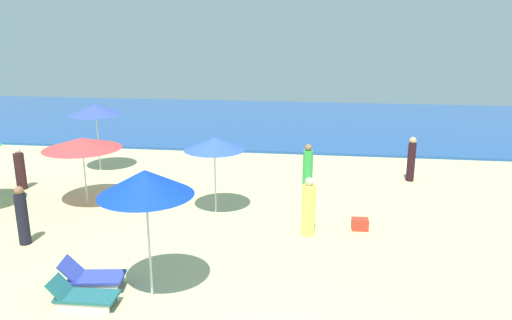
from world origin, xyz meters
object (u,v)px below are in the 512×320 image
(lounge_chair_5_0, at_px, (82,296))
(lounge_chair_5_1, at_px, (92,277))
(umbrella_3, at_px, (95,110))
(umbrella_5, at_px, (145,183))
(beachgoer_1, at_px, (20,170))
(umbrella_0, at_px, (82,143))
(umbrella_4, at_px, (214,144))
(cooler_box_0, at_px, (360,224))
(beachgoer_2, at_px, (308,168))
(beachgoer_5, at_px, (309,208))
(beachgoer_3, at_px, (411,160))
(beachgoer_4, at_px, (22,217))

(lounge_chair_5_0, bearing_deg, lounge_chair_5_1, 7.89)
(umbrella_3, bearing_deg, umbrella_5, -59.45)
(umbrella_3, bearing_deg, beachgoer_1, -123.82)
(umbrella_0, relative_size, lounge_chair_5_0, 1.77)
(umbrella_4, xyz_separation_m, lounge_chair_5_1, (-1.73, -4.90, -1.91))
(cooler_box_0, bearing_deg, beachgoer_1, 167.40)
(umbrella_0, bearing_deg, beachgoer_2, 19.37)
(umbrella_4, distance_m, umbrella_5, 5.02)
(lounge_chair_5_0, bearing_deg, beachgoer_5, -48.66)
(umbrella_3, xyz_separation_m, umbrella_5, (5.25, -8.89, 0.09))
(umbrella_5, xyz_separation_m, lounge_chair_5_0, (-1.29, -0.58, -2.33))
(umbrella_5, xyz_separation_m, beachgoer_3, (6.85, 9.13, -1.73))
(beachgoer_1, height_order, beachgoer_4, beachgoer_4)
(beachgoer_4, bearing_deg, beachgoer_2, 9.54)
(beachgoer_3, bearing_deg, beachgoer_4, 16.16)
(umbrella_5, xyz_separation_m, beachgoer_5, (3.22, 3.68, -1.78))
(beachgoer_1, distance_m, beachgoer_2, 10.16)
(beachgoer_4, bearing_deg, lounge_chair_5_1, -63.05)
(lounge_chair_5_1, height_order, beachgoer_1, beachgoer_1)
(lounge_chair_5_0, height_order, cooler_box_0, lounge_chair_5_0)
(umbrella_0, distance_m, beachgoer_5, 7.50)
(umbrella_0, height_order, lounge_chair_5_1, umbrella_0)
(umbrella_3, relative_size, beachgoer_2, 1.64)
(umbrella_5, xyz_separation_m, lounge_chair_5_1, (-1.41, 0.10, -2.27))
(lounge_chair_5_0, bearing_deg, beachgoer_4, 45.99)
(umbrella_4, distance_m, cooler_box_0, 4.87)
(umbrella_3, distance_m, beachgoer_4, 7.11)
(beachgoer_5, bearing_deg, beachgoer_4, 156.21)
(beachgoer_4, height_order, beachgoer_5, beachgoer_5)
(umbrella_5, relative_size, beachgoer_3, 1.68)
(beachgoer_4, bearing_deg, umbrella_0, 57.99)
(beachgoer_4, bearing_deg, umbrella_5, -54.23)
(lounge_chair_5_1, xyz_separation_m, beachgoer_2, (4.48, 7.60, 0.49))
(beachgoer_2, bearing_deg, umbrella_4, -69.17)
(umbrella_3, height_order, lounge_chair_5_0, umbrella_3)
(umbrella_0, relative_size, umbrella_5, 0.87)
(lounge_chair_5_0, distance_m, beachgoer_5, 6.22)
(umbrella_3, xyz_separation_m, lounge_chair_5_0, (3.96, -9.47, -2.24))
(umbrella_0, bearing_deg, beachgoer_5, -12.01)
(umbrella_4, bearing_deg, umbrella_5, -93.70)
(umbrella_5, relative_size, lounge_chair_5_0, 2.03)
(lounge_chair_5_1, xyz_separation_m, cooler_box_0, (6.08, 4.10, -0.11))
(beachgoer_1, relative_size, beachgoer_3, 0.89)
(umbrella_5, relative_size, beachgoer_2, 1.73)
(umbrella_3, height_order, beachgoer_4, umbrella_3)
(beachgoer_3, xyz_separation_m, beachgoer_5, (-3.63, -5.45, -0.05))
(beachgoer_4, relative_size, cooler_box_0, 3.45)
(lounge_chair_5_0, height_order, beachgoer_5, beachgoer_5)
(beachgoer_2, bearing_deg, umbrella_0, -94.37)
(umbrella_3, relative_size, lounge_chair_5_1, 1.90)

